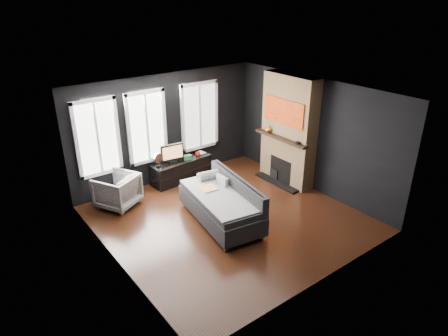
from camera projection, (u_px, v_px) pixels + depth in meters
floor at (229, 218)px, 8.54m from camera, size 5.00×5.00×0.00m
ceiling at (229, 94)px, 7.43m from camera, size 5.00×5.00×0.00m
wall_back at (167, 129)px, 9.80m from camera, size 5.00×0.02×2.70m
wall_left at (110, 196)px, 6.61m from camera, size 0.02×5.00×2.70m
wall_right at (313, 135)px, 9.36m from camera, size 0.02×5.00×2.70m
windows at (148, 90)px, 9.10m from camera, size 4.00×0.16×1.76m
fireplace at (289, 130)px, 9.68m from camera, size 0.70×1.62×2.70m
sofa at (220, 202)px, 8.26m from camera, size 1.39×2.30×0.93m
stripe_pillow at (222, 184)px, 8.56m from camera, size 0.10×0.35×0.35m
armchair at (117, 189)px, 8.88m from camera, size 1.07×1.05×0.83m
media_console at (181, 170)px, 10.16m from camera, size 1.64×0.62×0.55m
monitor at (172, 152)px, 9.80m from camera, size 0.62×0.20×0.54m
desk_fan at (158, 160)px, 9.59m from camera, size 0.32×0.32×0.36m
mug at (198, 154)px, 10.26m from camera, size 0.15×0.13×0.13m
book at (198, 150)px, 10.38m from camera, size 0.16×0.03×0.22m
storage_box at (187, 157)px, 10.06m from camera, size 0.22×0.16×0.11m
mantel_vase at (268, 129)px, 9.89m from camera, size 0.24×0.24×0.18m
mantel_clock at (298, 143)px, 9.19m from camera, size 0.15×0.15×0.04m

